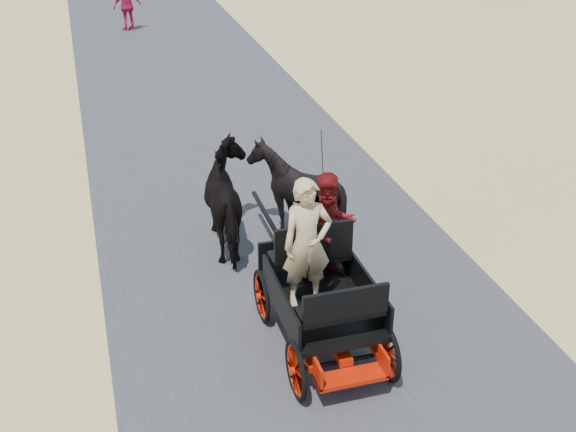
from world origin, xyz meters
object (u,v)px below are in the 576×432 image
object	(u,v)px
carriage	(321,323)
horse_left	(233,201)
horse_right	(296,193)
pedestrian	(127,6)

from	to	relation	value
carriage	horse_left	xyz separation A→B (m)	(-0.55, 3.00, 0.49)
horse_right	pedestrian	bearing A→B (deg)	-85.06
horse_right	carriage	bearing A→B (deg)	79.61
carriage	pedestrian	size ratio (longest dim) A/B	1.39
pedestrian	horse_left	bearing A→B (deg)	74.63
horse_right	pedestrian	xyz separation A→B (m)	(-1.37, 15.88, 0.01)
carriage	horse_right	xyz separation A→B (m)	(0.55, 3.00, 0.49)
pedestrian	horse_right	bearing A→B (deg)	78.59
horse_right	pedestrian	distance (m)	15.94
carriage	pedestrian	bearing A→B (deg)	92.49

